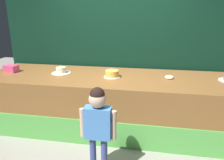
% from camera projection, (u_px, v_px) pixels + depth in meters
% --- Properties ---
extents(ground_plane, '(12.00, 12.00, 0.00)m').
position_uv_depth(ground_plane, '(105.00, 146.00, 3.25)').
color(ground_plane, gray).
extents(stage_platform, '(4.36, 1.29, 0.92)m').
position_uv_depth(stage_platform, '(112.00, 102.00, 3.71)').
color(stage_platform, brown).
rests_on(stage_platform, ground_plane).
extents(curtain_backdrop, '(4.57, 0.08, 2.76)m').
position_uv_depth(curtain_backdrop, '(119.00, 43.00, 4.13)').
color(curtain_backdrop, black).
rests_on(curtain_backdrop, ground_plane).
extents(child_figure, '(0.44, 0.20, 1.14)m').
position_uv_depth(child_figure, '(98.00, 120.00, 2.49)').
color(child_figure, '#3F4C8C').
rests_on(child_figure, ground_plane).
extents(pink_box, '(0.26, 0.19, 0.12)m').
position_uv_depth(pink_box, '(11.00, 69.00, 3.85)').
color(pink_box, '#E74C80').
rests_on(pink_box, stage_platform).
extents(donut, '(0.15, 0.15, 0.04)m').
position_uv_depth(donut, '(169.00, 77.00, 3.45)').
color(donut, beige).
rests_on(donut, stage_platform).
extents(cake_left, '(0.34, 0.34, 0.16)m').
position_uv_depth(cake_left, '(61.00, 71.00, 3.76)').
color(cake_left, white).
rests_on(cake_left, stage_platform).
extents(cake_center, '(0.27, 0.27, 0.17)m').
position_uv_depth(cake_center, '(112.00, 74.00, 3.52)').
color(cake_center, white).
rests_on(cake_center, stage_platform).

